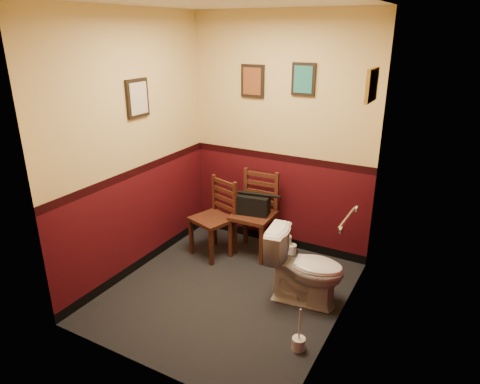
# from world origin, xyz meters

# --- Properties ---
(floor) EXTENTS (2.20, 2.40, 0.00)m
(floor) POSITION_xyz_m (0.00, 0.00, 0.00)
(floor) COLOR black
(floor) RESTS_ON ground
(ceiling) EXTENTS (2.20, 2.40, 0.00)m
(ceiling) POSITION_xyz_m (0.00, 0.00, 2.70)
(ceiling) COLOR silver
(ceiling) RESTS_ON ground
(wall_back) EXTENTS (2.20, 0.00, 2.70)m
(wall_back) POSITION_xyz_m (0.00, 1.20, 1.35)
(wall_back) COLOR #410A10
(wall_back) RESTS_ON ground
(wall_front) EXTENTS (2.20, 0.00, 2.70)m
(wall_front) POSITION_xyz_m (0.00, -1.20, 1.35)
(wall_front) COLOR #410A10
(wall_front) RESTS_ON ground
(wall_left) EXTENTS (0.00, 2.40, 2.70)m
(wall_left) POSITION_xyz_m (-1.10, 0.00, 1.35)
(wall_left) COLOR #410A10
(wall_left) RESTS_ON ground
(wall_right) EXTENTS (0.00, 2.40, 2.70)m
(wall_right) POSITION_xyz_m (1.10, 0.00, 1.35)
(wall_right) COLOR #410A10
(wall_right) RESTS_ON ground
(grab_bar) EXTENTS (0.05, 0.56, 0.06)m
(grab_bar) POSITION_xyz_m (1.07, 0.25, 0.95)
(grab_bar) COLOR silver
(grab_bar) RESTS_ON wall_right
(framed_print_back_a) EXTENTS (0.28, 0.04, 0.36)m
(framed_print_back_a) POSITION_xyz_m (-0.35, 1.18, 1.95)
(framed_print_back_a) COLOR black
(framed_print_back_a) RESTS_ON wall_back
(framed_print_back_b) EXTENTS (0.26, 0.04, 0.34)m
(framed_print_back_b) POSITION_xyz_m (0.25, 1.18, 2.00)
(framed_print_back_b) COLOR black
(framed_print_back_b) RESTS_ON wall_back
(framed_print_left) EXTENTS (0.04, 0.30, 0.38)m
(framed_print_left) POSITION_xyz_m (-1.08, 0.10, 1.85)
(framed_print_left) COLOR black
(framed_print_left) RESTS_ON wall_left
(framed_print_right) EXTENTS (0.04, 0.34, 0.28)m
(framed_print_right) POSITION_xyz_m (1.08, 0.60, 2.05)
(framed_print_right) COLOR olive
(framed_print_right) RESTS_ON wall_right
(toilet) EXTENTS (0.79, 0.51, 0.73)m
(toilet) POSITION_xyz_m (0.72, 0.23, 0.36)
(toilet) COLOR white
(toilet) RESTS_ON floor
(toilet_brush) EXTENTS (0.11, 0.11, 0.40)m
(toilet_brush) POSITION_xyz_m (0.93, -0.44, 0.06)
(toilet_brush) COLOR silver
(toilet_brush) RESTS_ON floor
(chair_left) EXTENTS (0.53, 0.53, 0.90)m
(chair_left) POSITION_xyz_m (-0.54, 0.63, 0.45)
(chair_left) COLOR #59291A
(chair_left) RESTS_ON floor
(chair_right) EXTENTS (0.47, 0.47, 0.98)m
(chair_right) POSITION_xyz_m (-0.15, 0.88, 0.49)
(chair_right) COLOR #59291A
(chair_right) RESTS_ON floor
(handbag) EXTENTS (0.38, 0.24, 0.26)m
(handbag) POSITION_xyz_m (-0.14, 0.84, 0.62)
(handbag) COLOR black
(handbag) RESTS_ON chair_right
(tp_stack) EXTENTS (0.25, 0.13, 0.21)m
(tp_stack) POSITION_xyz_m (0.19, 1.05, 0.09)
(tp_stack) COLOR silver
(tp_stack) RESTS_ON floor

